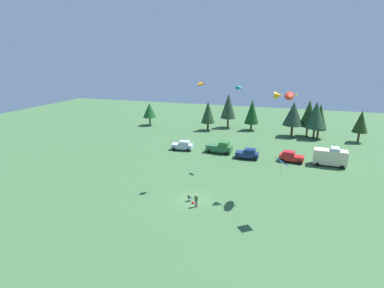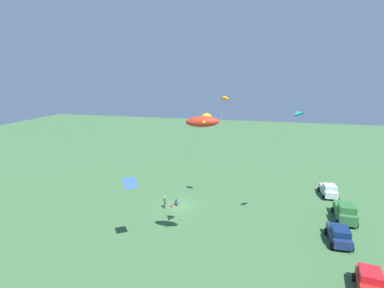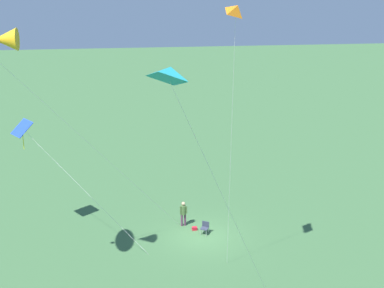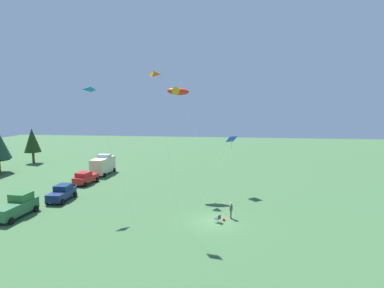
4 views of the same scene
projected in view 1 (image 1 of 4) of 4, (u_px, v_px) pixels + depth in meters
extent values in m
plane|color=#3C663A|center=(192.00, 200.00, 39.83)|extent=(160.00, 160.00, 0.00)
cylinder|color=#56314A|center=(195.00, 204.00, 37.91)|extent=(0.14, 0.14, 0.85)
cylinder|color=#56314A|center=(197.00, 204.00, 37.85)|extent=(0.14, 0.14, 0.85)
cylinder|color=#405E31|center=(196.00, 199.00, 37.67)|extent=(0.35, 0.35, 0.62)
sphere|color=tan|center=(196.00, 195.00, 37.54)|extent=(0.24, 0.24, 0.24)
cylinder|color=#405E31|center=(195.00, 198.00, 37.77)|extent=(0.11, 0.09, 0.55)
cylinder|color=#405E31|center=(198.00, 198.00, 37.66)|extent=(0.10, 0.09, 0.55)
cube|color=#2E3445|center=(190.00, 198.00, 39.48)|extent=(0.65, 0.65, 0.04)
cube|color=#2E3445|center=(189.00, 197.00, 39.28)|extent=(0.44, 0.27, 0.40)
cylinder|color=#A5A8AD|center=(190.00, 198.00, 39.82)|extent=(0.03, 0.03, 0.42)
cylinder|color=#A5A8AD|center=(192.00, 199.00, 39.53)|extent=(0.03, 0.03, 0.42)
cylinder|color=#A5A8AD|center=(188.00, 199.00, 39.55)|extent=(0.03, 0.03, 0.42)
cylinder|color=#A5A8AD|center=(190.00, 200.00, 39.25)|extent=(0.03, 0.03, 0.42)
cube|color=red|center=(193.00, 203.00, 38.82)|extent=(0.35, 0.26, 0.22)
cube|color=#AEBFC4|center=(182.00, 146.00, 60.87)|extent=(4.31, 2.07, 0.90)
cube|color=#B4C1C6|center=(185.00, 143.00, 60.53)|extent=(2.10, 1.78, 0.65)
cylinder|color=black|center=(191.00, 147.00, 61.56)|extent=(0.69, 0.26, 0.68)
cylinder|color=black|center=(188.00, 150.00, 59.72)|extent=(0.69, 0.26, 0.68)
cylinder|color=black|center=(177.00, 146.00, 62.28)|extent=(0.69, 0.26, 0.68)
cylinder|color=black|center=(174.00, 149.00, 60.44)|extent=(0.69, 0.26, 0.68)
cube|color=#2F663B|center=(219.00, 148.00, 59.07)|extent=(5.09, 2.23, 1.20)
cube|color=#2C6A30|center=(224.00, 144.00, 58.44)|extent=(1.88, 1.92, 0.80)
cylinder|color=black|center=(229.00, 150.00, 59.60)|extent=(0.69, 0.25, 0.68)
cylinder|color=black|center=(226.00, 154.00, 57.64)|extent=(0.69, 0.25, 0.68)
cylinder|color=black|center=(212.00, 149.00, 60.83)|extent=(0.69, 0.25, 0.68)
cylinder|color=black|center=(209.00, 152.00, 58.88)|extent=(0.69, 0.25, 0.68)
cube|color=navy|center=(247.00, 155.00, 55.71)|extent=(4.23, 1.87, 0.90)
cube|color=#10254F|center=(250.00, 151.00, 55.35)|extent=(2.03, 1.69, 0.65)
cylinder|color=black|center=(256.00, 156.00, 56.31)|extent=(0.68, 0.23, 0.68)
cylinder|color=black|center=(254.00, 159.00, 54.50)|extent=(0.68, 0.23, 0.68)
cylinder|color=black|center=(240.00, 154.00, 57.17)|extent=(0.68, 0.23, 0.68)
cylinder|color=black|center=(238.00, 158.00, 55.36)|extent=(0.68, 0.23, 0.68)
cube|color=red|center=(292.00, 158.00, 54.02)|extent=(4.41, 2.37, 0.90)
cube|color=red|center=(289.00, 153.00, 54.02)|extent=(2.21, 1.92, 0.65)
cylinder|color=black|center=(282.00, 160.00, 53.94)|extent=(0.70, 0.31, 0.68)
cylinder|color=black|center=(284.00, 157.00, 55.64)|extent=(0.70, 0.31, 0.68)
cylinder|color=black|center=(299.00, 163.00, 52.66)|extent=(0.70, 0.31, 0.68)
cylinder|color=black|center=(301.00, 160.00, 54.36)|extent=(0.70, 0.31, 0.68)
cube|color=beige|center=(330.00, 157.00, 51.92)|extent=(5.49, 2.44, 2.50)
cube|color=silver|center=(335.00, 149.00, 51.28)|extent=(1.49, 2.08, 0.50)
cylinder|color=black|center=(341.00, 163.00, 52.68)|extent=(0.69, 0.25, 0.68)
cylinder|color=black|center=(342.00, 167.00, 50.55)|extent=(0.69, 0.25, 0.68)
cylinder|color=black|center=(317.00, 160.00, 54.00)|extent=(0.69, 0.25, 0.68)
cylinder|color=black|center=(317.00, 165.00, 51.87)|extent=(0.69, 0.25, 0.68)
cylinder|color=#4A3827|center=(150.00, 121.00, 82.66)|extent=(0.44, 0.44, 2.26)
cone|color=#164E20|center=(150.00, 110.00, 81.80)|extent=(3.67, 3.67, 3.88)
cylinder|color=#43362A|center=(208.00, 127.00, 76.92)|extent=(0.56, 0.56, 2.02)
cone|color=#213F22|center=(208.00, 112.00, 75.86)|extent=(3.51, 3.51, 5.49)
cylinder|color=#4D391D|center=(228.00, 123.00, 79.81)|extent=(0.51, 0.51, 2.62)
cone|color=#273D2A|center=(228.00, 106.00, 78.53)|extent=(4.00, 4.00, 6.49)
cylinder|color=#4E4222|center=(251.00, 127.00, 77.13)|extent=(0.50, 0.50, 1.81)
cone|color=#124319|center=(252.00, 112.00, 76.02)|extent=(3.66, 3.66, 6.05)
cylinder|color=#4D3228|center=(292.00, 131.00, 71.04)|extent=(0.56, 0.56, 2.73)
cone|color=#223929|center=(293.00, 114.00, 69.89)|extent=(4.64, 4.64, 5.49)
cylinder|color=#4B3F28|center=(307.00, 131.00, 71.17)|extent=(0.42, 0.42, 2.47)
cone|color=#1A3B17|center=(309.00, 113.00, 69.95)|extent=(3.95, 3.95, 6.19)
cylinder|color=#422E23|center=(314.00, 133.00, 69.22)|extent=(0.45, 0.45, 2.55)
cone|color=#1E412A|center=(316.00, 115.00, 68.01)|extent=(4.65, 4.65, 6.04)
cylinder|color=brown|center=(318.00, 134.00, 69.46)|extent=(0.49, 0.49, 2.14)
cone|color=#253D1D|center=(320.00, 117.00, 68.32)|extent=(3.54, 3.54, 5.92)
cylinder|color=#4E3E24|center=(358.00, 137.00, 66.25)|extent=(0.47, 0.47, 2.29)
cone|color=#1F3916|center=(361.00, 122.00, 65.25)|extent=(3.19, 3.19, 4.80)
ellipsoid|color=red|center=(289.00, 96.00, 37.73)|extent=(1.22, 3.07, 1.17)
cone|color=gold|center=(278.00, 95.00, 38.14)|extent=(1.05, 1.03, 1.03)
sphere|color=yellow|center=(296.00, 95.00, 37.74)|extent=(0.25, 0.25, 0.25)
cylinder|color=silver|center=(243.00, 151.00, 37.87)|extent=(9.84, 7.15, 13.58)
cylinder|color=#4C3823|center=(198.00, 207.00, 38.00)|extent=(0.04, 0.04, 0.01)
pyramid|color=teal|center=(237.00, 87.00, 47.93)|extent=(1.43, 1.39, 0.75)
cylinder|color=silver|center=(214.00, 133.00, 47.59)|extent=(5.73, 7.04, 13.44)
cylinder|color=#4C3823|center=(190.00, 178.00, 47.13)|extent=(0.04, 0.04, 0.01)
pyramid|color=orange|center=(200.00, 83.00, 41.25)|extent=(1.31, 1.42, 0.70)
cylinder|color=silver|center=(197.00, 138.00, 42.21)|extent=(0.37, 2.49, 14.61)
cylinder|color=#4C3823|center=(193.00, 189.00, 43.20)|extent=(0.04, 0.04, 0.01)
cube|color=blue|center=(282.00, 162.00, 32.96)|extent=(1.53, 1.59, 0.82)
cylinder|color=yellow|center=(281.00, 168.00, 33.17)|extent=(0.04, 0.04, 1.25)
cylinder|color=silver|center=(249.00, 182.00, 36.67)|extent=(7.39, 3.50, 7.23)
cylinder|color=#4C3823|center=(221.00, 198.00, 40.38)|extent=(0.04, 0.04, 0.01)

